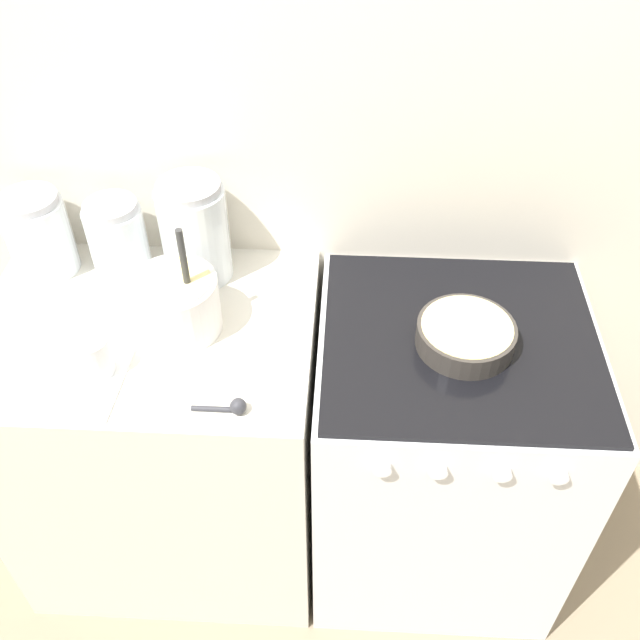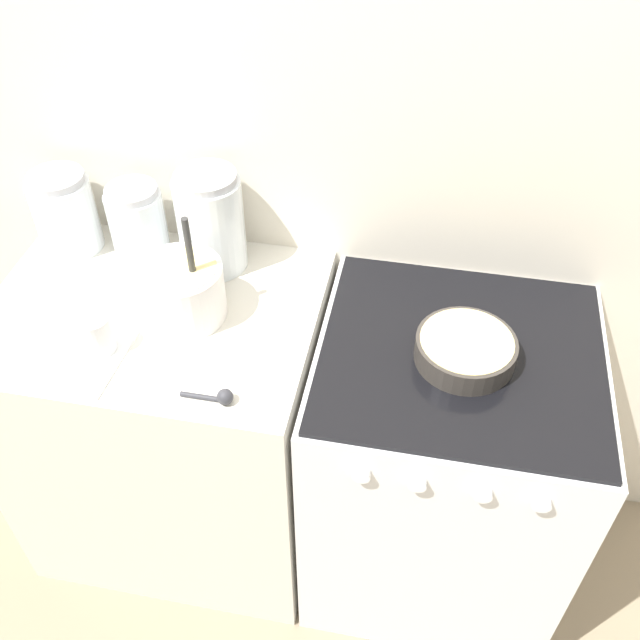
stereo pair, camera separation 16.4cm
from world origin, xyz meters
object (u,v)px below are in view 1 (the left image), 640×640
storage_jar_right (196,237)px  stove (439,453)px  storage_jar_middle (119,243)px  storage_jar_left (40,239)px  mixing_bowl (175,302)px  tin_can (93,356)px  baking_pan (466,335)px

storage_jar_right → stove: bearing=-17.6°
stove → storage_jar_middle: size_ratio=4.41×
storage_jar_left → mixing_bowl: bearing=-27.9°
stove → tin_can: bearing=-169.6°
tin_can → stove: bearing=10.4°
mixing_bowl → storage_jar_right: size_ratio=1.06×
mixing_bowl → baking_pan: (0.67, -0.02, -0.05)m
storage_jar_right → tin_can: bearing=-115.4°
storage_jar_right → tin_can: storage_jar_right is taller
baking_pan → storage_jar_right: storage_jar_right is taller
storage_jar_middle → storage_jar_right: bearing=0.0°
stove → tin_can: 0.97m
baking_pan → storage_jar_left: (-1.05, 0.23, 0.06)m
storage_jar_left → tin_can: size_ratio=2.16×
stove → storage_jar_left: size_ratio=4.15×
storage_jar_middle → baking_pan: bearing=-14.9°
baking_pan → storage_jar_left: bearing=167.8°
stove → tin_can: tin_can is taller
mixing_bowl → baking_pan: size_ratio=1.26×
storage_jar_left → tin_can: 0.42m
stove → storage_jar_left: (-1.05, 0.21, 0.55)m
storage_jar_middle → storage_jar_left: bearing=180.0°
storage_jar_left → tin_can: (0.23, -0.36, -0.04)m
mixing_bowl → storage_jar_left: 0.43m
baking_pan → storage_jar_right: 0.70m
stove → storage_jar_left: storage_jar_left is taller
storage_jar_left → tin_can: bearing=-57.4°
storage_jar_middle → tin_can: (0.03, -0.36, -0.04)m
storage_jar_left → storage_jar_middle: 0.20m
mixing_bowl → stove: bearing=-0.3°
mixing_bowl → storage_jar_middle: mixing_bowl is taller
tin_can → mixing_bowl: bearing=44.9°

